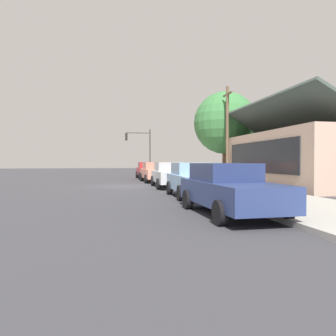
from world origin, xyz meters
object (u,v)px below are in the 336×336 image
at_px(shade_tree, 225,123).
at_px(utility_pole_wooden, 227,132).
at_px(car_silver, 169,174).
at_px(traffic_light_main, 140,145).
at_px(fire_hydrant_red, 202,182).
at_px(car_navy, 228,188).
at_px(car_skyblue, 192,179).
at_px(car_cherry, 148,170).
at_px(car_coral, 154,172).

distance_m(shade_tree, utility_pole_wooden, 3.43).
distance_m(car_silver, utility_pole_wooden, 7.30).
xyz_separation_m(traffic_light_main, fire_hydrant_red, (18.25, 1.66, -2.99)).
height_order(car_navy, traffic_light_main, traffic_light_main).
distance_m(car_navy, shade_tree, 19.36).
relative_size(car_navy, fire_hydrant_red, 6.91).
bearing_deg(car_skyblue, fire_hydrant_red, 156.59).
distance_m(car_skyblue, utility_pole_wooden, 11.43).
bearing_deg(car_cherry, car_silver, 0.28).
relative_size(utility_pole_wooden, fire_hydrant_red, 10.56).
bearing_deg(car_navy, traffic_light_main, 178.35).
bearing_deg(traffic_light_main, car_silver, 1.17).
xyz_separation_m(car_coral, car_navy, (16.30, 0.02, 0.00)).
relative_size(car_silver, shade_tree, 0.63).
xyz_separation_m(car_skyblue, shade_tree, (-12.71, 6.32, 4.22)).
bearing_deg(fire_hydrant_red, traffic_light_main, -174.80).
distance_m(car_silver, shade_tree, 10.30).
distance_m(car_cherry, traffic_light_main, 5.40).
bearing_deg(car_navy, car_skyblue, 176.13).
bearing_deg(utility_pole_wooden, car_cherry, -142.12).
height_order(car_skyblue, car_navy, same).
xyz_separation_m(shade_tree, traffic_light_main, (-8.56, -6.62, -1.54)).
relative_size(car_navy, traffic_light_main, 0.94).
bearing_deg(shade_tree, utility_pole_wooden, -17.16).
relative_size(car_cherry, car_coral, 1.00).
xyz_separation_m(car_navy, traffic_light_main, (-26.31, -0.13, 2.67)).
distance_m(car_coral, traffic_light_main, 10.36).
xyz_separation_m(car_cherry, traffic_light_main, (-4.69, -0.23, 2.68)).
relative_size(traffic_light_main, utility_pole_wooden, 0.69).
xyz_separation_m(car_navy, shade_tree, (-17.75, 6.49, 4.21)).
relative_size(car_cherry, fire_hydrant_red, 6.49).
height_order(car_skyblue, fire_hydrant_red, car_skyblue).
distance_m(car_cherry, utility_pole_wooden, 9.37).
height_order(car_coral, shade_tree, shade_tree).
relative_size(shade_tree, utility_pole_wooden, 1.04).
bearing_deg(traffic_light_main, utility_pole_wooden, 25.88).
bearing_deg(car_navy, car_silver, 177.08).
xyz_separation_m(car_coral, car_silver, (5.53, 0.21, 0.00)).
relative_size(car_coral, car_silver, 0.94).
height_order(car_coral, fire_hydrant_red, car_coral).
bearing_deg(utility_pole_wooden, fire_hydrant_red, -31.26).
bearing_deg(car_cherry, fire_hydrant_red, 5.84).
relative_size(car_silver, car_navy, 0.99).
relative_size(car_skyblue, car_navy, 0.88).
xyz_separation_m(car_skyblue, car_navy, (5.04, -0.17, 0.00)).
bearing_deg(fire_hydrant_red, car_coral, -169.33).
bearing_deg(car_silver, car_coral, -176.54).
xyz_separation_m(car_cherry, utility_pole_wooden, (6.97, 5.43, 3.11)).
distance_m(car_coral, car_navy, 16.30).
height_order(car_silver, shade_tree, shade_tree).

